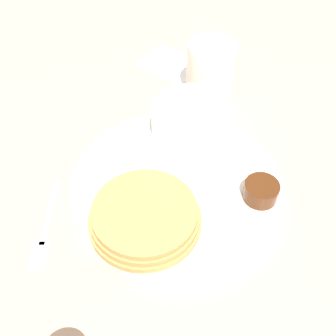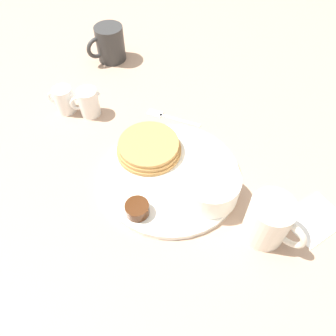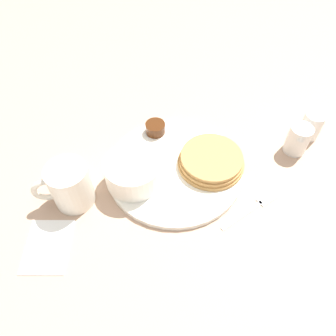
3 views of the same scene
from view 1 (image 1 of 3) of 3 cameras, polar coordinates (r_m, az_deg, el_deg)
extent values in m
plane|color=tan|center=(0.57, 1.16, -2.67)|extent=(4.00, 4.00, 0.00)
cylinder|color=white|center=(0.56, 1.17, -2.28)|extent=(0.28, 0.28, 0.01)
cylinder|color=#B78447|center=(0.51, -3.13, -7.10)|extent=(0.14, 0.14, 0.01)
cylinder|color=#B78447|center=(0.51, -3.18, -6.52)|extent=(0.13, 0.13, 0.01)
cylinder|color=#B78447|center=(0.50, -3.22, -5.93)|extent=(0.13, 0.13, 0.01)
cylinder|color=white|center=(0.60, 3.09, 6.17)|extent=(0.11, 0.11, 0.05)
cylinder|color=white|center=(0.58, 3.18, 7.87)|extent=(0.09, 0.09, 0.01)
cylinder|color=#47230F|center=(0.54, 12.47, -3.07)|extent=(0.04, 0.04, 0.02)
cylinder|color=white|center=(0.62, 4.99, 6.21)|extent=(0.04, 0.04, 0.03)
sphere|color=white|center=(0.61, 5.11, 7.49)|extent=(0.02, 0.02, 0.02)
cylinder|color=silver|center=(0.68, 5.81, 12.95)|extent=(0.08, 0.08, 0.09)
torus|color=silver|center=(0.72, 6.82, 14.82)|extent=(0.01, 0.06, 0.06)
cube|color=silver|center=(0.56, -15.74, -5.57)|extent=(0.04, 0.10, 0.00)
cube|color=silver|center=(0.53, -17.07, -11.16)|extent=(0.03, 0.04, 0.00)
cube|color=white|center=(0.78, 0.43, 13.99)|extent=(0.12, 0.10, 0.00)
camera|label=2|loc=(0.63, 56.65, 43.73)|focal=35.00mm
camera|label=3|loc=(0.70, -44.22, 48.95)|focal=35.00mm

